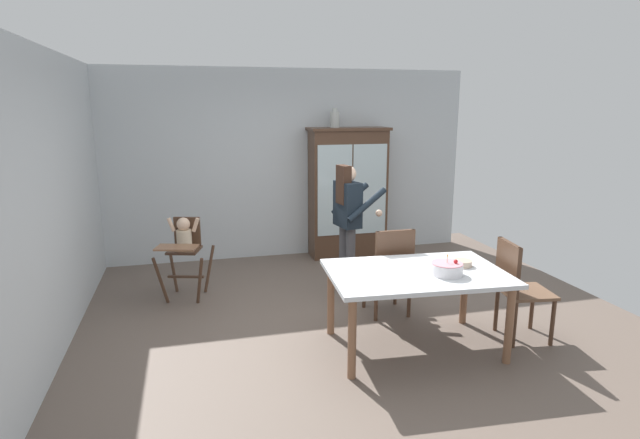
# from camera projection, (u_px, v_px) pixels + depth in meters

# --- Properties ---
(ground_plane) EXTENTS (6.24, 6.24, 0.00)m
(ground_plane) POSITION_uv_depth(u_px,v_px,m) (341.00, 324.00, 5.23)
(ground_plane) COLOR #66564C
(wall_back) EXTENTS (5.32, 0.06, 2.70)m
(wall_back) POSITION_uv_depth(u_px,v_px,m) (290.00, 164.00, 7.41)
(wall_back) COLOR silver
(wall_back) RESTS_ON ground_plane
(wall_left) EXTENTS (0.06, 5.32, 2.70)m
(wall_left) POSITION_uv_depth(u_px,v_px,m) (43.00, 208.00, 4.28)
(wall_left) COLOR silver
(wall_left) RESTS_ON ground_plane
(china_cabinet) EXTENTS (1.16, 0.48, 1.88)m
(china_cabinet) POSITION_uv_depth(u_px,v_px,m) (348.00, 192.00, 7.45)
(china_cabinet) COLOR #4C3323
(china_cabinet) RESTS_ON ground_plane
(ceramic_vase) EXTENTS (0.13, 0.13, 0.27)m
(ceramic_vase) POSITION_uv_depth(u_px,v_px,m) (335.00, 119.00, 7.17)
(ceramic_vase) COLOR #B2B7B2
(ceramic_vase) RESTS_ON china_cabinet
(high_chair_with_toddler) EXTENTS (0.71, 0.79, 0.95)m
(high_chair_with_toddler) POSITION_uv_depth(u_px,v_px,m) (184.00, 243.00, 5.82)
(high_chair_with_toddler) COLOR #4C3323
(high_chair_with_toddler) RESTS_ON ground_plane
(adult_person) EXTENTS (0.57, 0.55, 1.53)m
(adult_person) POSITION_uv_depth(u_px,v_px,m) (348.00, 214.00, 5.88)
(adult_person) COLOR #47474C
(adult_person) RESTS_ON ground_plane
(dining_table) EXTENTS (1.64, 1.14, 0.74)m
(dining_table) POSITION_uv_depth(u_px,v_px,m) (416.00, 280.00, 4.59)
(dining_table) COLOR silver
(dining_table) RESTS_ON ground_plane
(birthday_cake) EXTENTS (0.28, 0.28, 0.19)m
(birthday_cake) POSITION_uv_depth(u_px,v_px,m) (447.00, 269.00, 4.47)
(birthday_cake) COLOR white
(birthday_cake) RESTS_ON dining_table
(serving_bowl) EXTENTS (0.18, 0.18, 0.05)m
(serving_bowl) POSITION_uv_depth(u_px,v_px,m) (462.00, 263.00, 4.71)
(serving_bowl) COLOR #C6AD93
(serving_bowl) RESTS_ON dining_table
(dining_chair_far_side) EXTENTS (0.44, 0.44, 0.96)m
(dining_chair_far_side) POSITION_uv_depth(u_px,v_px,m) (391.00, 266.00, 5.32)
(dining_chair_far_side) COLOR #4C3323
(dining_chair_far_side) RESTS_ON ground_plane
(dining_chair_right_end) EXTENTS (0.50, 0.50, 0.96)m
(dining_chair_right_end) POSITION_uv_depth(u_px,v_px,m) (516.00, 283.00, 4.80)
(dining_chair_right_end) COLOR #4C3323
(dining_chair_right_end) RESTS_ON ground_plane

